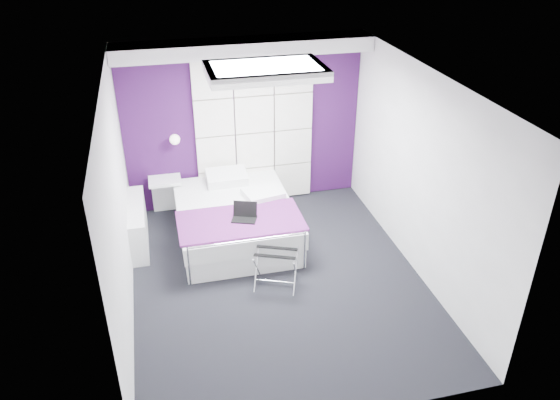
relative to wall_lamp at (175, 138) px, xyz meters
The scene contains 15 objects.
floor 2.61m from the wall_lamp, 62.99° to the right, with size 4.40×4.40×0.00m, color black.
ceiling 2.69m from the wall_lamp, 62.99° to the right, with size 4.40×4.40×0.00m, color white.
wall_back 1.06m from the wall_lamp, ahead, with size 3.60×3.60×0.00m, color silver.
wall_left 2.19m from the wall_lamp, 110.01° to the right, with size 4.40×4.40×0.00m, color silver.
wall_right 3.52m from the wall_lamp, 35.86° to the right, with size 4.40×4.40×0.00m, color silver.
accent_wall 1.06m from the wall_lamp, ahead, with size 3.58×0.02×2.58m, color #340F41.
soffit 1.66m from the wall_lamp, ahead, with size 3.58×0.50×0.20m, color white.
headboard 1.20m from the wall_lamp, ahead, with size 1.80×0.08×2.30m, color silver, non-canonical shape.
skylight 2.24m from the wall_lamp, 54.28° to the right, with size 1.36×0.86×0.12m, color white, non-canonical shape.
wall_lamp is the anchor object (origin of this frame).
radiator 1.35m from the wall_lamp, 130.10° to the right, with size 0.22×1.20×0.60m, color white.
bed 1.48m from the wall_lamp, 52.52° to the right, with size 1.64×1.98×0.70m.
nightstand 0.67m from the wall_lamp, 169.07° to the right, with size 0.48×0.37×0.05m, color white.
luggage_rack 2.56m from the wall_lamp, 64.97° to the right, with size 0.51×0.38×0.50m.
laptop 1.67m from the wall_lamp, 61.23° to the right, with size 0.32×0.23×0.23m.
Camera 1 is at (-1.29, -5.45, 4.27)m, focal length 35.00 mm.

